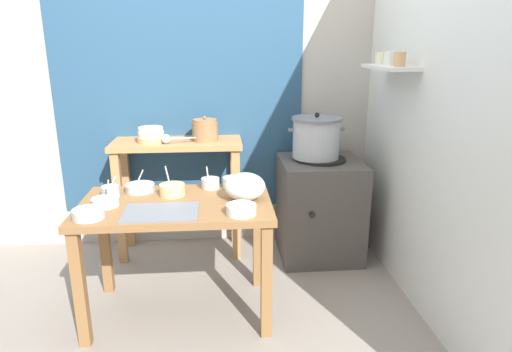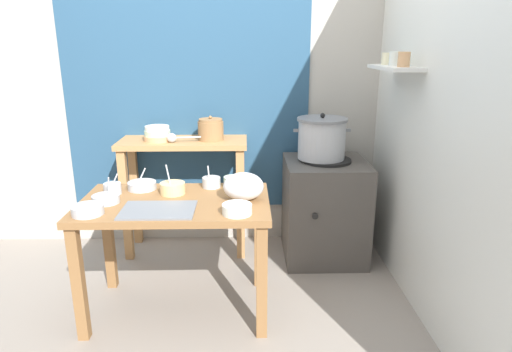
# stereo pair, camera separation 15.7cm
# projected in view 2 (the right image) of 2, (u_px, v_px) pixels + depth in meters

# --- Properties ---
(ground_plane) EXTENTS (9.00, 9.00, 0.00)m
(ground_plane) POSITION_uv_depth(u_px,v_px,m) (199.00, 306.00, 2.81)
(ground_plane) COLOR gray
(wall_back) EXTENTS (4.40, 0.12, 2.60)m
(wall_back) POSITION_uv_depth(u_px,v_px,m) (217.00, 83.00, 3.49)
(wall_back) COLOR #B2ADA3
(wall_back) RESTS_ON ground
(wall_right) EXTENTS (0.30, 3.20, 2.60)m
(wall_right) POSITION_uv_depth(u_px,v_px,m) (428.00, 95.00, 2.66)
(wall_right) COLOR silver
(wall_right) RESTS_ON ground
(prep_table) EXTENTS (1.10, 0.66, 0.72)m
(prep_table) POSITION_uv_depth(u_px,v_px,m) (176.00, 218.00, 2.62)
(prep_table) COLOR olive
(prep_table) RESTS_ON ground
(back_shelf_table) EXTENTS (0.96, 0.40, 0.90)m
(back_shelf_table) POSITION_uv_depth(u_px,v_px,m) (184.00, 168.00, 3.40)
(back_shelf_table) COLOR #B27F4C
(back_shelf_table) RESTS_ON ground
(stove_block) EXTENTS (0.60, 0.61, 0.78)m
(stove_block) POSITION_uv_depth(u_px,v_px,m) (324.00, 209.00, 3.39)
(stove_block) COLOR #4C4742
(stove_block) RESTS_ON ground
(steamer_pot) EXTENTS (0.42, 0.37, 0.34)m
(steamer_pot) POSITION_uv_depth(u_px,v_px,m) (322.00, 138.00, 3.25)
(steamer_pot) COLOR #B7BABF
(steamer_pot) RESTS_ON stove_block
(clay_pot) EXTENTS (0.19, 0.19, 0.18)m
(clay_pot) POSITION_uv_depth(u_px,v_px,m) (211.00, 130.00, 3.32)
(clay_pot) COLOR olive
(clay_pot) RESTS_ON back_shelf_table
(bowl_stack_enamel) EXTENTS (0.20, 0.20, 0.11)m
(bowl_stack_enamel) POSITION_uv_depth(u_px,v_px,m) (157.00, 134.00, 3.30)
(bowl_stack_enamel) COLOR tan
(bowl_stack_enamel) RESTS_ON back_shelf_table
(ladle) EXTENTS (0.30, 0.07, 0.07)m
(ladle) POSITION_uv_depth(u_px,v_px,m) (174.00, 138.00, 3.25)
(ladle) COLOR #B7BABF
(ladle) RESTS_ON back_shelf_table
(serving_tray) EXTENTS (0.40, 0.28, 0.01)m
(serving_tray) POSITION_uv_depth(u_px,v_px,m) (158.00, 210.00, 2.42)
(serving_tray) COLOR slate
(serving_tray) RESTS_ON prep_table
(plastic_bag) EXTENTS (0.24, 0.19, 0.16)m
(plastic_bag) POSITION_uv_depth(u_px,v_px,m) (243.00, 186.00, 2.57)
(plastic_bag) COLOR white
(plastic_bag) RESTS_ON prep_table
(prep_bowl_0) EXTENTS (0.12, 0.12, 0.07)m
(prep_bowl_0) POSITION_uv_depth(u_px,v_px,m) (233.00, 182.00, 2.81)
(prep_bowl_0) COLOR #B7D1AD
(prep_bowl_0) RESTS_ON prep_table
(prep_bowl_1) EXTENTS (0.15, 0.15, 0.18)m
(prep_bowl_1) POSITION_uv_depth(u_px,v_px,m) (173.00, 188.00, 2.69)
(prep_bowl_1) COLOR #E5C684
(prep_bowl_1) RESTS_ON prep_table
(prep_bowl_2) EXTENTS (0.17, 0.17, 0.05)m
(prep_bowl_2) POSITION_uv_depth(u_px,v_px,m) (88.00, 209.00, 2.37)
(prep_bowl_2) COLOR #B7BABF
(prep_bowl_2) RESTS_ON prep_table
(prep_bowl_3) EXTENTS (0.16, 0.16, 0.05)m
(prep_bowl_3) POSITION_uv_depth(u_px,v_px,m) (237.00, 209.00, 2.37)
(prep_bowl_3) COLOR silver
(prep_bowl_3) RESTS_ON prep_table
(prep_bowl_4) EXTENTS (0.10, 0.10, 0.13)m
(prep_bowl_4) POSITION_uv_depth(u_px,v_px,m) (112.00, 188.00, 2.68)
(prep_bowl_4) COLOR #B7BABF
(prep_bowl_4) RESTS_ON prep_table
(prep_bowl_5) EXTENTS (0.12, 0.12, 0.14)m
(prep_bowl_5) POSITION_uv_depth(u_px,v_px,m) (211.00, 182.00, 2.81)
(prep_bowl_5) COLOR #B7BABF
(prep_bowl_5) RESTS_ON prep_table
(prep_bowl_6) EXTENTS (0.18, 0.18, 0.13)m
(prep_bowl_6) POSITION_uv_depth(u_px,v_px,m) (142.00, 185.00, 2.78)
(prep_bowl_6) COLOR #B7BABF
(prep_bowl_6) RESTS_ON prep_table
(prep_bowl_7) EXTENTS (0.16, 0.16, 0.16)m
(prep_bowl_7) POSITION_uv_depth(u_px,v_px,m) (106.00, 198.00, 2.54)
(prep_bowl_7) COLOR #B7BABF
(prep_bowl_7) RESTS_ON prep_table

